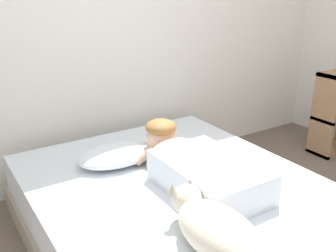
# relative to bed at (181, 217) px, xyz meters

# --- Properties ---
(back_wall) EXTENTS (4.38, 0.12, 2.50)m
(back_wall) POSITION_rel_bed_xyz_m (0.10, 1.17, 1.05)
(back_wall) COLOR silver
(back_wall) RESTS_ON ground
(bed) EXTENTS (1.59, 2.00, 0.40)m
(bed) POSITION_rel_bed_xyz_m (0.00, 0.00, 0.00)
(bed) COLOR gray
(bed) RESTS_ON ground
(pillow) EXTENTS (0.52, 0.32, 0.11)m
(pillow) POSITION_rel_bed_xyz_m (-0.17, 0.47, 0.26)
(pillow) COLOR silver
(pillow) RESTS_ON bed
(person_lying) EXTENTS (0.43, 0.92, 0.27)m
(person_lying) POSITION_rel_bed_xyz_m (0.09, 0.01, 0.31)
(person_lying) COLOR silver
(person_lying) RESTS_ON bed
(dog) EXTENTS (0.26, 0.57, 0.21)m
(dog) POSITION_rel_bed_xyz_m (-0.19, -0.52, 0.31)
(dog) COLOR beige
(dog) RESTS_ON bed
(coffee_cup) EXTENTS (0.12, 0.09, 0.07)m
(coffee_cup) POSITION_rel_bed_xyz_m (0.10, 0.38, 0.24)
(coffee_cup) COLOR #D84C47
(coffee_cup) RESTS_ON bed
(cell_phone) EXTENTS (0.07, 0.14, 0.01)m
(cell_phone) POSITION_rel_bed_xyz_m (0.18, 0.10, 0.21)
(cell_phone) COLOR black
(cell_phone) RESTS_ON bed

